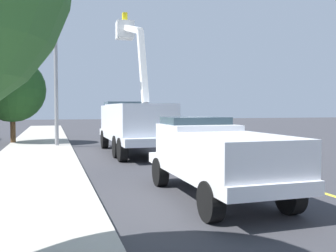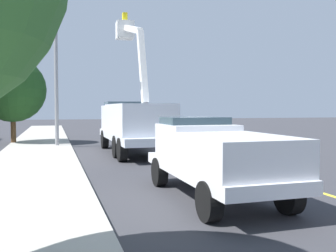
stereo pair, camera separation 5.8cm
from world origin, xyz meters
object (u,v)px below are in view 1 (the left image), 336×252
at_px(utility_bucket_truck, 133,122).
at_px(traffic_signal_mast, 56,41).
at_px(passing_minivan, 174,125).
at_px(traffic_cone_trailing, 154,140).
at_px(service_pickup_truck, 216,155).
at_px(traffic_cone_mid_front, 229,164).
at_px(traffic_cone_mid_rear, 181,148).

height_order(utility_bucket_truck, traffic_signal_mast, traffic_signal_mast).
height_order(passing_minivan, traffic_cone_trailing, passing_minivan).
height_order(service_pickup_truck, traffic_cone_trailing, service_pickup_truck).
xyz_separation_m(traffic_cone_mid_front, traffic_cone_mid_rear, (5.31, 0.09, 0.03)).
distance_m(passing_minivan, traffic_cone_trailing, 6.04).
height_order(utility_bucket_truck, passing_minivan, utility_bucket_truck).
distance_m(passing_minivan, traffic_cone_mid_rear, 10.98).
xyz_separation_m(service_pickup_truck, passing_minivan, (18.92, -4.31, -0.15)).
bearing_deg(utility_bucket_truck, traffic_cone_trailing, -28.19).
height_order(passing_minivan, traffic_signal_mast, traffic_signal_mast).
relative_size(traffic_cone_mid_rear, traffic_signal_mast, 0.09).
height_order(traffic_cone_trailing, traffic_signal_mast, traffic_signal_mast).
bearing_deg(service_pickup_truck, traffic_cone_mid_rear, -11.02).
distance_m(service_pickup_truck, traffic_signal_mast, 13.84).
bearing_deg(utility_bucket_truck, traffic_cone_mid_front, -163.47).
bearing_deg(traffic_cone_mid_rear, traffic_cone_mid_front, -179.05).
relative_size(passing_minivan, traffic_cone_mid_rear, 5.91).
distance_m(utility_bucket_truck, traffic_signal_mast, 6.14).
bearing_deg(traffic_cone_mid_rear, traffic_cone_trailing, 1.78).
relative_size(utility_bucket_truck, traffic_cone_trailing, 11.62).
xyz_separation_m(passing_minivan, traffic_cone_mid_front, (-15.93, 2.61, -0.60)).
bearing_deg(traffic_cone_mid_rear, service_pickup_truck, 168.98).
relative_size(traffic_cone_mid_rear, traffic_cone_trailing, 1.16).
relative_size(traffic_cone_mid_front, traffic_cone_trailing, 1.08).
xyz_separation_m(service_pickup_truck, traffic_signal_mast, (12.26, 4.24, 4.83)).
relative_size(service_pickup_truck, traffic_cone_mid_rear, 6.89).
relative_size(service_pickup_truck, traffic_cone_mid_front, 7.40).
bearing_deg(traffic_cone_mid_rear, utility_bucket_truck, 47.78).
xyz_separation_m(passing_minivan, traffic_signal_mast, (-6.67, 8.55, 4.97)).
relative_size(utility_bucket_truck, traffic_cone_mid_front, 10.80).
bearing_deg(passing_minivan, service_pickup_truck, 167.17).
bearing_deg(service_pickup_truck, utility_bucket_truck, 2.37).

